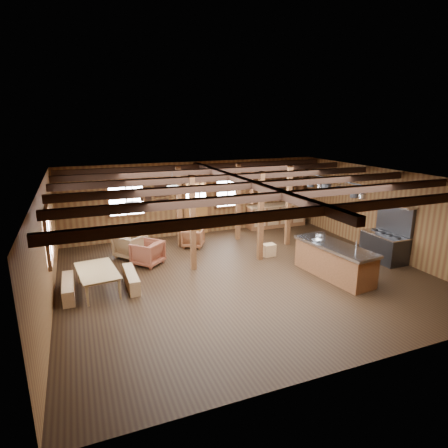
{
  "coord_description": "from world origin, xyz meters",
  "views": [
    {
      "loc": [
        -4.22,
        -8.99,
        4.24
      ],
      "look_at": [
        -0.22,
        1.01,
        1.28
      ],
      "focal_mm": 30.0,
      "sensor_mm": 36.0,
      "label": 1
    }
  ],
  "objects_px": {
    "dining_table": "(99,280)",
    "armchair_a": "(148,253)",
    "commercial_range": "(386,242)",
    "armchair_b": "(193,238)",
    "armchair_c": "(131,246)",
    "kitchen_island": "(334,260)"
  },
  "relations": [
    {
      "from": "armchair_c",
      "to": "armchair_a",
      "type": "bearing_deg",
      "value": 164.95
    },
    {
      "from": "commercial_range",
      "to": "armchair_c",
      "type": "height_order",
      "value": "commercial_range"
    },
    {
      "from": "armchair_a",
      "to": "armchair_b",
      "type": "distance_m",
      "value": 2.11
    },
    {
      "from": "kitchen_island",
      "to": "dining_table",
      "type": "bearing_deg",
      "value": 159.82
    },
    {
      "from": "armchair_a",
      "to": "kitchen_island",
      "type": "bearing_deg",
      "value": 105.94
    },
    {
      "from": "kitchen_island",
      "to": "armchair_c",
      "type": "distance_m",
      "value": 6.31
    },
    {
      "from": "dining_table",
      "to": "armchair_a",
      "type": "relative_size",
      "value": 2.03
    },
    {
      "from": "armchair_a",
      "to": "armchair_b",
      "type": "height_order",
      "value": "armchair_a"
    },
    {
      "from": "armchair_b",
      "to": "armchair_c",
      "type": "bearing_deg",
      "value": 35.78
    },
    {
      "from": "armchair_a",
      "to": "armchair_c",
      "type": "xyz_separation_m",
      "value": [
        -0.38,
        0.88,
        0.01
      ]
    },
    {
      "from": "dining_table",
      "to": "armchair_a",
      "type": "height_order",
      "value": "armchair_a"
    },
    {
      "from": "commercial_range",
      "to": "armchair_b",
      "type": "xyz_separation_m",
      "value": [
        -5.25,
        3.48,
        -0.28
      ]
    },
    {
      "from": "kitchen_island",
      "to": "armchair_a",
      "type": "distance_m",
      "value": 5.5
    },
    {
      "from": "armchair_c",
      "to": "dining_table",
      "type": "bearing_deg",
      "value": 115.23
    },
    {
      "from": "commercial_range",
      "to": "kitchen_island",
      "type": "bearing_deg",
      "value": -168.21
    },
    {
      "from": "commercial_range",
      "to": "armchair_a",
      "type": "distance_m",
      "value": 7.44
    },
    {
      "from": "dining_table",
      "to": "armchair_a",
      "type": "xyz_separation_m",
      "value": [
        1.5,
        1.39,
        0.08
      ]
    },
    {
      "from": "kitchen_island",
      "to": "dining_table",
      "type": "xyz_separation_m",
      "value": [
        -6.21,
        1.46,
        -0.19
      ]
    },
    {
      "from": "kitchen_island",
      "to": "armchair_a",
      "type": "height_order",
      "value": "kitchen_island"
    },
    {
      "from": "commercial_range",
      "to": "armchair_b",
      "type": "distance_m",
      "value": 6.3
    },
    {
      "from": "commercial_range",
      "to": "dining_table",
      "type": "distance_m",
      "value": 8.61
    },
    {
      "from": "dining_table",
      "to": "armchair_c",
      "type": "bearing_deg",
      "value": -32.8
    }
  ]
}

